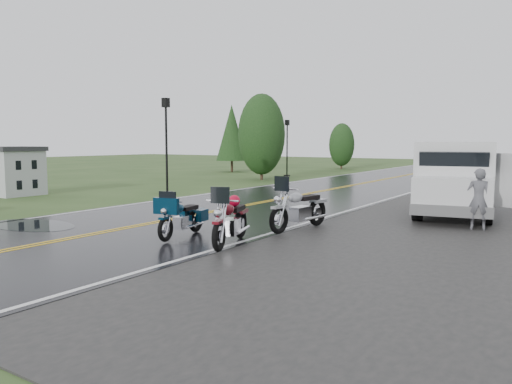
# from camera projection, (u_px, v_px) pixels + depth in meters

# --- Properties ---
(ground) EXTENTS (120.00, 120.00, 0.00)m
(ground) POSITION_uv_depth(u_px,v_px,m) (135.00, 227.00, 14.15)
(ground) COLOR #2D471E
(ground) RESTS_ON ground
(road) EXTENTS (8.00, 100.00, 0.04)m
(road) POSITION_uv_depth(u_px,v_px,m) (302.00, 195.00, 22.45)
(road) COLOR black
(road) RESTS_ON ground
(house_left) EXTENTS (8.60, 8.60, 6.60)m
(house_left) POSITION_uv_depth(u_px,v_px,m) (11.00, 122.00, 22.33)
(house_left) COLOR #A8AAAD
(house_left) RESTS_ON ground
(motorcycle_red) EXTENTS (1.57, 2.49, 1.38)m
(motorcycle_red) POSITION_uv_depth(u_px,v_px,m) (219.00, 223.00, 10.67)
(motorcycle_red) COLOR #4F0910
(motorcycle_red) RESTS_ON ground
(motorcycle_teal) EXTENTS (1.13, 2.14, 1.20)m
(motorcycle_teal) POSITION_uv_depth(u_px,v_px,m) (165.00, 219.00, 11.77)
(motorcycle_teal) COLOR #042135
(motorcycle_teal) RESTS_ON ground
(motorcycle_silver) EXTENTS (1.16, 2.56, 1.46)m
(motorcycle_silver) POSITION_uv_depth(u_px,v_px,m) (279.00, 208.00, 12.73)
(motorcycle_silver) COLOR #A7A8AF
(motorcycle_silver) RESTS_ON ground
(van_white) EXTENTS (3.46, 6.63, 2.48)m
(van_white) POSITION_uv_depth(u_px,v_px,m) (419.00, 181.00, 15.05)
(van_white) COLOR silver
(van_white) RESTS_ON ground
(person_at_van) EXTENTS (0.68, 0.52, 1.68)m
(person_at_van) POSITION_uv_depth(u_px,v_px,m) (478.00, 200.00, 13.55)
(person_at_van) COLOR #525258
(person_at_van) RESTS_ON ground
(lamp_post_near_left) EXTENTS (0.38, 0.38, 4.47)m
(lamp_post_near_left) POSITION_uv_depth(u_px,v_px,m) (166.00, 146.00, 23.10)
(lamp_post_near_left) COLOR black
(lamp_post_near_left) RESTS_ON ground
(lamp_post_far_left) EXTENTS (0.34, 0.34, 3.97)m
(lamp_post_far_left) POSITION_uv_depth(u_px,v_px,m) (287.00, 148.00, 34.70)
(lamp_post_far_left) COLOR black
(lamp_post_far_left) RESTS_ON ground
(tree_left_mid) EXTENTS (2.97, 2.97, 4.64)m
(tree_left_mid) POSITION_uv_depth(u_px,v_px,m) (262.00, 143.00, 31.47)
(tree_left_mid) COLOR #1E3D19
(tree_left_mid) RESTS_ON ground
(tree_left_far) EXTENTS (2.25, 2.25, 3.46)m
(tree_left_far) POSITION_uv_depth(u_px,v_px,m) (342.00, 149.00, 44.31)
(tree_left_far) COLOR #1E3D19
(tree_left_far) RESTS_ON ground
(pine_left_far) EXTENTS (2.50, 2.50, 5.21)m
(pine_left_far) POSITION_uv_depth(u_px,v_px,m) (232.00, 139.00, 39.70)
(pine_left_far) COLOR #1E3D19
(pine_left_far) RESTS_ON ground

